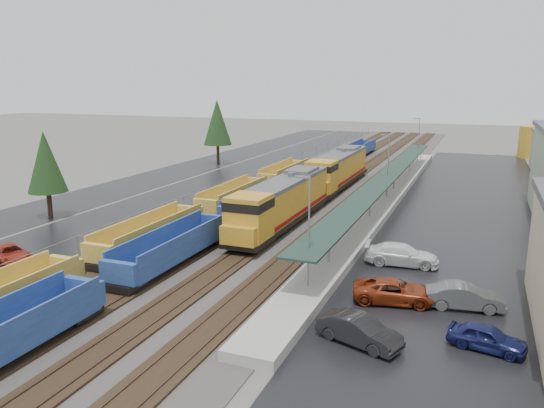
{
  "coord_description": "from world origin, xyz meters",
  "views": [
    {
      "loc": [
        19.43,
        -11.42,
        13.74
      ],
      "look_at": [
        0.53,
        36.14,
        2.0
      ],
      "focal_mm": 35.0,
      "sensor_mm": 36.0,
      "label": 1
    }
  ],
  "objects_px": {
    "well_string_blue": "(259,204)",
    "parked_car_west_c": "(9,254)",
    "parked_car_east_a": "(359,331)",
    "parked_car_east_c": "(402,255)",
    "parked_car_east_b": "(395,292)",
    "parked_car_east_e": "(465,297)",
    "parked_car_east_d": "(487,338)",
    "locomotive_trail": "(338,170)",
    "storage_tank": "(535,142)",
    "well_string_yellow": "(150,235)",
    "locomotive_lead": "(281,202)"
  },
  "relations": [
    {
      "from": "well_string_blue",
      "to": "parked_car_west_c",
      "type": "xyz_separation_m",
      "value": [
        -12.23,
        -21.2,
        -0.53
      ]
    },
    {
      "from": "parked_car_east_a",
      "to": "parked_car_east_c",
      "type": "xyz_separation_m",
      "value": [
        0.24,
        13.77,
        0.04
      ]
    },
    {
      "from": "parked_car_east_b",
      "to": "parked_car_east_a",
      "type": "bearing_deg",
      "value": 161.04
    },
    {
      "from": "parked_car_east_e",
      "to": "parked_car_west_c",
      "type": "bearing_deg",
      "value": 87.47
    },
    {
      "from": "parked_car_east_c",
      "to": "parked_car_east_d",
      "type": "relative_size",
      "value": 1.42
    },
    {
      "from": "locomotive_trail",
      "to": "storage_tank",
      "type": "xyz_separation_m",
      "value": [
        26.6,
        42.68,
        0.35
      ]
    },
    {
      "from": "parked_car_west_c",
      "to": "well_string_yellow",
      "type": "bearing_deg",
      "value": -27.37
    },
    {
      "from": "well_string_blue",
      "to": "parked_car_east_b",
      "type": "xyz_separation_m",
      "value": [
        17.01,
        -17.92,
        -0.48
      ]
    },
    {
      "from": "locomotive_trail",
      "to": "parked_car_east_b",
      "type": "bearing_deg",
      "value": -69.57
    },
    {
      "from": "locomotive_trail",
      "to": "storage_tank",
      "type": "height_order",
      "value": "storage_tank"
    },
    {
      "from": "parked_car_east_c",
      "to": "locomotive_trail",
      "type": "bearing_deg",
      "value": 18.22
    },
    {
      "from": "parked_car_east_d",
      "to": "well_string_yellow",
      "type": "bearing_deg",
      "value": 84.19
    },
    {
      "from": "parked_car_west_c",
      "to": "parked_car_east_e",
      "type": "xyz_separation_m",
      "value": [
        33.45,
        3.9,
        0.1
      ]
    },
    {
      "from": "well_string_yellow",
      "to": "parked_car_east_e",
      "type": "distance_m",
      "value": 25.42
    },
    {
      "from": "storage_tank",
      "to": "parked_car_east_c",
      "type": "distance_m",
      "value": 71.62
    },
    {
      "from": "locomotive_trail",
      "to": "storage_tank",
      "type": "bearing_deg",
      "value": 58.07
    },
    {
      "from": "parked_car_east_d",
      "to": "parked_car_west_c",
      "type": "bearing_deg",
      "value": 99.54
    },
    {
      "from": "locomotive_lead",
      "to": "parked_car_east_c",
      "type": "xyz_separation_m",
      "value": [
        12.36,
        -6.47,
        -1.76
      ]
    },
    {
      "from": "storage_tank",
      "to": "parked_car_west_c",
      "type": "relative_size",
      "value": 1.19
    },
    {
      "from": "locomotive_trail",
      "to": "parked_car_east_c",
      "type": "relative_size",
      "value": 3.83
    },
    {
      "from": "locomotive_lead",
      "to": "parked_car_east_e",
      "type": "height_order",
      "value": "locomotive_lead"
    },
    {
      "from": "locomotive_lead",
      "to": "well_string_yellow",
      "type": "relative_size",
      "value": 0.27
    },
    {
      "from": "well_string_blue",
      "to": "parked_car_east_d",
      "type": "relative_size",
      "value": 28.94
    },
    {
      "from": "well_string_yellow",
      "to": "parked_car_east_b",
      "type": "bearing_deg",
      "value": -10.22
    },
    {
      "from": "parked_car_west_c",
      "to": "parked_car_east_d",
      "type": "xyz_separation_m",
      "value": [
        34.73,
        -1.17,
        -0.01
      ]
    },
    {
      "from": "parked_car_east_c",
      "to": "well_string_blue",
      "type": "bearing_deg",
      "value": 51.4
    },
    {
      "from": "locomotive_trail",
      "to": "parked_car_east_c",
      "type": "height_order",
      "value": "locomotive_trail"
    },
    {
      "from": "well_string_yellow",
      "to": "parked_car_east_a",
      "type": "bearing_deg",
      "value": -26.68
    },
    {
      "from": "well_string_blue",
      "to": "locomotive_trail",
      "type": "bearing_deg",
      "value": 76.77
    },
    {
      "from": "parked_car_east_e",
      "to": "well_string_yellow",
      "type": "bearing_deg",
      "value": 73.64
    },
    {
      "from": "locomotive_lead",
      "to": "parked_car_east_c",
      "type": "height_order",
      "value": "locomotive_lead"
    },
    {
      "from": "locomotive_trail",
      "to": "parked_car_east_e",
      "type": "height_order",
      "value": "locomotive_trail"
    },
    {
      "from": "locomotive_trail",
      "to": "well_string_blue",
      "type": "bearing_deg",
      "value": -103.23
    },
    {
      "from": "locomotive_lead",
      "to": "well_string_blue",
      "type": "height_order",
      "value": "locomotive_lead"
    },
    {
      "from": "locomotive_lead",
      "to": "parked_car_east_b",
      "type": "height_order",
      "value": "locomotive_lead"
    },
    {
      "from": "parked_car_east_c",
      "to": "parked_car_east_e",
      "type": "height_order",
      "value": "parked_car_east_c"
    },
    {
      "from": "locomotive_trail",
      "to": "well_string_blue",
      "type": "relative_size",
      "value": 0.19
    },
    {
      "from": "locomotive_lead",
      "to": "well_string_yellow",
      "type": "bearing_deg",
      "value": -128.28
    },
    {
      "from": "locomotive_trail",
      "to": "parked_car_east_d",
      "type": "xyz_separation_m",
      "value": [
        18.5,
        -39.38,
        -1.9
      ]
    },
    {
      "from": "locomotive_lead",
      "to": "parked_car_east_c",
      "type": "distance_m",
      "value": 14.06
    },
    {
      "from": "storage_tank",
      "to": "parked_car_east_b",
      "type": "relative_size",
      "value": 1.1
    },
    {
      "from": "parked_car_east_c",
      "to": "parked_car_east_d",
      "type": "distance_m",
      "value": 13.4
    },
    {
      "from": "storage_tank",
      "to": "parked_car_west_c",
      "type": "distance_m",
      "value": 91.56
    },
    {
      "from": "storage_tank",
      "to": "parked_car_east_b",
      "type": "xyz_separation_m",
      "value": [
        -13.59,
        -77.61,
        -2.19
      ]
    },
    {
      "from": "locomotive_lead",
      "to": "storage_tank",
      "type": "relative_size",
      "value": 3.68
    },
    {
      "from": "storage_tank",
      "to": "parked_car_east_c",
      "type": "height_order",
      "value": "storage_tank"
    },
    {
      "from": "parked_car_east_d",
      "to": "parked_car_east_c",
      "type": "bearing_deg",
      "value": 38.76
    },
    {
      "from": "locomotive_lead",
      "to": "parked_car_west_c",
      "type": "distance_m",
      "value": 23.73
    },
    {
      "from": "well_string_blue",
      "to": "parked_car_east_c",
      "type": "height_order",
      "value": "well_string_blue"
    },
    {
      "from": "well_string_yellow",
      "to": "well_string_blue",
      "type": "height_order",
      "value": "well_string_blue"
    }
  ]
}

